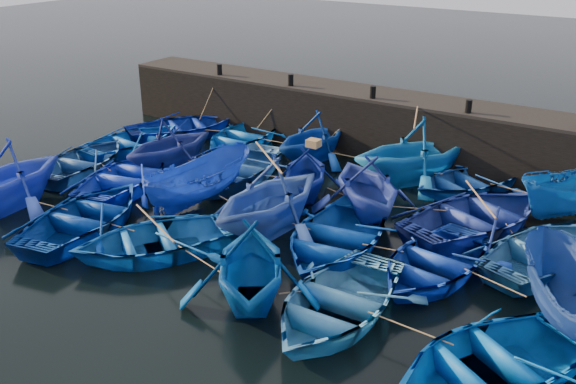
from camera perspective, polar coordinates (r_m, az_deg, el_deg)
The scene contains 36 objects.
ground at distance 20.07m, azimuth -4.99°, elevation -4.83°, with size 120.00×120.00×0.00m, color black.
quay_wall at distance 27.99m, azimuth 8.19°, elevation 5.93°, with size 26.00×2.50×2.50m, color black.
quay_top at distance 27.64m, azimuth 8.35°, elevation 8.53°, with size 26.00×2.50×0.12m, color black.
bollard_0 at distance 30.95m, azimuth -6.11°, elevation 10.77°, with size 0.24×0.24×0.50m, color black.
bollard_1 at distance 28.66m, azimuth 0.25°, elevation 9.92°, with size 0.24×0.24×0.50m, color black.
bollard_2 at distance 26.77m, azimuth 7.55°, elevation 8.79°, with size 0.24×0.24×0.50m, color black.
bollard_3 at distance 25.38m, azimuth 15.76°, elevation 7.34°, with size 0.24×0.24×0.50m, color black.
boat_0 at distance 30.32m, azimuth -9.34°, elevation 5.78°, with size 3.70×5.17×1.07m, color navy.
boat_1 at distance 28.73m, azimuth -4.14°, elevation 5.01°, with size 3.50×4.90×1.02m, color blue.
boat_2 at distance 26.71m, azimuth 2.21°, elevation 4.93°, with size 3.52×4.08×2.15m, color navy.
boat_3 at distance 24.85m, azimuth 11.07°, elevation 3.63°, with size 4.21×4.88×2.57m, color blue.
boat_4 at distance 24.60m, azimuth 15.53°, elevation 0.96°, with size 3.21×4.49×0.93m, color #164690.
boat_5 at distance 23.52m, azimuth 24.21°, elevation -0.18°, with size 1.74×4.62×1.79m, color #0E4E9A.
boat_6 at distance 28.84m, azimuth -13.61°, elevation 4.48°, with size 3.52×4.92×1.02m, color blue.
boat_7 at distance 26.18m, azimuth -10.45°, elevation 4.23°, with size 3.59×4.17×2.19m, color navy.
boat_8 at distance 24.66m, azimuth -4.76°, elevation 2.06°, with size 3.91×5.47×1.13m, color #2C61AB.
boat_9 at distance 23.16m, azimuth 1.60°, elevation 1.85°, with size 3.26×3.78×1.99m, color navy.
boat_10 at distance 21.76m, azimuth 7.09°, elevation 0.68°, with size 3.74×4.34×2.28m, color #223894.
boat_11 at distance 21.47m, azimuth 16.52°, elevation -2.07°, with size 4.07×5.69×1.18m, color navy.
boat_12 at distance 20.11m, azimuth 22.27°, elevation -4.85°, with size 3.64×5.09×1.06m, color #2A669E.
boat_13 at distance 26.95m, azimuth -17.65°, elevation 2.72°, with size 3.47×4.86×1.01m, color navy.
boat_14 at distance 24.73m, azimuth -14.08°, elevation 1.39°, with size 3.66×5.12×1.06m, color #1130D4.
boat_15 at distance 22.73m, azimuth -7.93°, elevation 0.94°, with size 1.74×4.63×1.79m, color #1638A3.
boat_16 at distance 20.34m, azimuth -1.72°, elevation -0.35°, with size 4.21×4.89×2.57m, color #2E52B0.
boat_17 at distance 19.42m, azimuth 4.25°, elevation -3.92°, with size 3.94×5.51×1.14m, color #073B9A.
boat_18 at distance 18.56m, azimuth 12.78°, elevation -6.06°, with size 3.47×4.86×1.01m, color #0C2F95.
boat_19 at distance 17.25m, azimuth 23.51°, elevation -8.48°, with size 1.72×4.56×1.77m, color navy.
boat_20 at distance 24.19m, azimuth -23.79°, elevation 1.36°, with size 4.02×4.66×2.45m, color blue.
boat_21 at distance 21.67m, azimuth -17.49°, elevation -2.06°, with size 3.81×5.32×1.10m, color navy.
boat_22 at distance 19.70m, azimuth -11.66°, elevation -4.11°, with size 3.61×5.05×1.05m, color #0E53A8.
boat_23 at distance 16.71m, azimuth -3.39°, elevation -6.42°, with size 3.73×4.32×2.27m, color #01418A.
boat_24 at distance 16.33m, azimuth 4.30°, elevation -9.68°, with size 3.69×5.16×1.07m, color #367DCB.
boat_25 at distance 15.08m, azimuth 17.81°, elevation -13.96°, with size 3.71×5.19×1.08m, color #0049A7.
wooden_crate at distance 22.63m, azimuth 2.28°, elevation 4.36°, with size 0.45×0.41×0.27m, color olive.
mooring_ropes at distance 23.39m, azimuth 2.66°, elevation 1.73°, with size 17.21×11.77×2.10m.
loose_oars at distance 20.82m, azimuth 4.33°, elevation 1.90°, with size 9.91×11.75×1.58m.
Camera 1 is at (11.07, -13.90, 9.32)m, focal length 40.00 mm.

